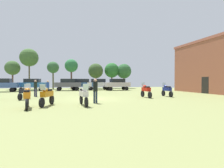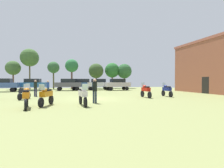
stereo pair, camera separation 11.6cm
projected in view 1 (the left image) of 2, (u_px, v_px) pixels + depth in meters
The scene contains 23 objects.
ground_plane at pixel (94, 99), 15.95m from camera, with size 44.00×52.00×0.02m.
motorcycle_1 at pixel (25, 92), 15.36m from camera, with size 0.77×2.04×1.44m.
motorcycle_2 at pixel (146, 90), 17.02m from camera, with size 0.62×2.17×1.48m.
motorcycle_4 at pixel (84, 95), 11.50m from camera, with size 0.64×2.24×1.47m.
motorcycle_5 at pixel (167, 90), 18.12m from camera, with size 0.62×2.12×1.45m.
motorcycle_6 at pixel (27, 96), 10.38m from camera, with size 0.69×2.22×1.47m.
motorcycle_9 at pixel (47, 95), 11.44m from camera, with size 0.84×2.08×1.45m.
car_1 at pixel (68, 84), 29.12m from camera, with size 4.45×2.18×2.00m.
car_2 at pixel (82, 84), 30.62m from camera, with size 4.53×2.45×2.00m.
car_3 at pixel (32, 84), 28.68m from camera, with size 4.45×2.20×2.00m.
car_4 at pixel (117, 84), 30.07m from camera, with size 4.43×2.13×2.00m.
car_5 at pixel (98, 83), 31.21m from camera, with size 4.46×2.22×2.00m.
car_6 at pixel (2, 84), 25.73m from camera, with size 4.36×1.94×2.00m.
person_1 at pixel (48, 86), 21.35m from camera, with size 0.48×0.48×1.71m.
person_2 at pixel (95, 89), 12.76m from camera, with size 0.39×0.39×1.82m.
person_3 at pixel (35, 87), 18.07m from camera, with size 0.41×0.41×1.76m.
tree_1 at pixel (53, 68), 34.43m from camera, with size 2.32×2.32×5.50m.
tree_2 at pixel (96, 71), 36.79m from camera, with size 3.17×3.17×5.36m.
tree_3 at pixel (29, 58), 33.18m from camera, with size 3.41×3.41×7.85m.
tree_4 at pixel (124, 71), 38.33m from camera, with size 3.25×3.25×5.43m.
tree_5 at pixel (71, 66), 36.67m from camera, with size 2.77×2.77×6.27m.
tree_6 at pixel (112, 70), 38.18m from camera, with size 3.26×3.26×5.61m.
tree_7 at pixel (12, 68), 32.54m from camera, with size 2.69×2.69×5.45m.
Camera 1 is at (-2.35, -15.84, 1.69)m, focal length 27.63 mm.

